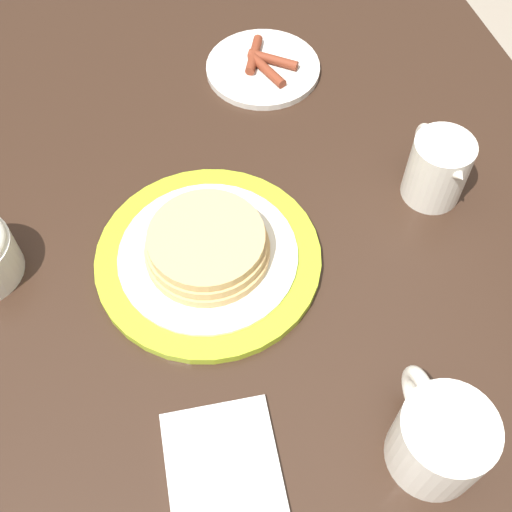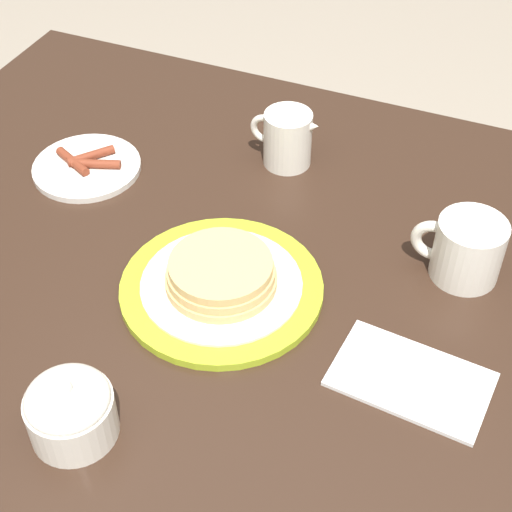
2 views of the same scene
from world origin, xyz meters
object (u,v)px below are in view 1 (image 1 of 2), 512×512
at_px(creamer_pitcher, 438,168).
at_px(napkin, 228,495).
at_px(side_plate_bacon, 263,67).
at_px(coffee_mug, 439,438).
at_px(pancake_plate, 208,252).

bearing_deg(creamer_pitcher, napkin, 129.97).
height_order(side_plate_bacon, coffee_mug, coffee_mug).
bearing_deg(side_plate_bacon, napkin, 160.12).
xyz_separation_m(pancake_plate, napkin, (-0.27, 0.05, -0.02)).
bearing_deg(pancake_plate, creamer_pitcher, -85.71).
height_order(side_plate_bacon, creamer_pitcher, creamer_pitcher).
distance_m(pancake_plate, side_plate_bacon, 0.35).
xyz_separation_m(creamer_pitcher, napkin, (-0.29, 0.35, -0.04)).
height_order(creamer_pitcher, napkin, creamer_pitcher).
relative_size(coffee_mug, napkin, 0.64).
xyz_separation_m(side_plate_bacon, napkin, (-0.58, 0.21, -0.00)).
height_order(pancake_plate, coffee_mug, coffee_mug).
relative_size(pancake_plate, side_plate_bacon, 1.60).
distance_m(side_plate_bacon, napkin, 0.61).
xyz_separation_m(coffee_mug, creamer_pitcher, (0.31, -0.14, 0.00)).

